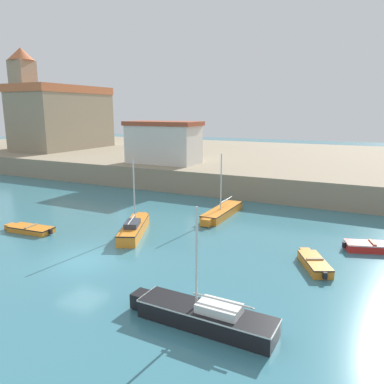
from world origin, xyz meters
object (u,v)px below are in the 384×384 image
object	(u,v)px
church	(59,115)
sailboat_orange_3	(134,228)
sailboat_orange_6	(222,212)
dinghy_red_5	(374,247)
dinghy_orange_0	(314,263)
dinghy_orange_1	(30,229)
harbor_shed_near_wharf	(163,142)
sailboat_black_4	(204,315)

from	to	relation	value
church	sailboat_orange_3	bearing A→B (deg)	-38.33
sailboat_orange_6	dinghy_red_5	bearing A→B (deg)	-15.52
sailboat_orange_3	church	world-z (taller)	church
dinghy_orange_0	dinghy_orange_1	xyz separation A→B (m)	(-19.67, -2.57, -0.05)
dinghy_orange_0	sailboat_orange_3	bearing A→B (deg)	178.31
dinghy_red_5	dinghy_orange_0	bearing A→B (deg)	-124.98
church	harbor_shed_near_wharf	world-z (taller)	church
dinghy_orange_0	dinghy_red_5	distance (m)	5.26
harbor_shed_near_wharf	sailboat_orange_3	bearing A→B (deg)	-65.91
dinghy_orange_1	harbor_shed_near_wharf	size ratio (longest dim) A/B	0.47
dinghy_orange_1	sailboat_orange_3	xyz separation A→B (m)	(7.18, 2.94, 0.26)
dinghy_orange_0	sailboat_black_4	size ratio (longest dim) A/B	0.54
dinghy_orange_0	sailboat_orange_3	size ratio (longest dim) A/B	0.59
church	sailboat_orange_6	bearing A→B (deg)	-27.05
sailboat_orange_3	sailboat_black_4	size ratio (longest dim) A/B	0.92
dinghy_red_5	sailboat_orange_3	bearing A→B (deg)	-165.74
sailboat_black_4	sailboat_orange_6	world-z (taller)	sailboat_orange_6
sailboat_black_4	harbor_shed_near_wharf	xyz separation A→B (m)	(-17.32, 26.40, 4.49)
dinghy_orange_0	sailboat_orange_3	distance (m)	12.50
dinghy_orange_0	church	xyz separation A→B (m)	(-45.19, 26.22, 7.68)
dinghy_red_5	dinghy_orange_1	bearing A→B (deg)	-163.13
dinghy_orange_1	dinghy_red_5	distance (m)	23.71
sailboat_orange_6	sailboat_orange_3	bearing A→B (deg)	-118.59
dinghy_red_5	sailboat_black_4	bearing A→B (deg)	-116.51
dinghy_red_5	sailboat_orange_6	distance (m)	12.04
sailboat_orange_3	harbor_shed_near_wharf	bearing A→B (deg)	114.09
dinghy_red_5	sailboat_orange_6	xyz separation A→B (m)	(-11.60, 3.22, 0.09)
sailboat_black_4	harbor_shed_near_wharf	size ratio (longest dim) A/B	0.74
sailboat_orange_3	dinghy_red_5	xyz separation A→B (m)	(15.51, 3.94, -0.20)
sailboat_orange_3	dinghy_orange_0	bearing A→B (deg)	-1.69
sailboat_black_4	dinghy_red_5	size ratio (longest dim) A/B	1.68
sailboat_orange_6	harbor_shed_near_wharf	world-z (taller)	harbor_shed_near_wharf
dinghy_orange_0	dinghy_orange_1	distance (m)	19.84
sailboat_orange_6	harbor_shed_near_wharf	distance (m)	16.70
harbor_shed_near_wharf	sailboat_orange_6	bearing A→B (deg)	-42.07
sailboat_orange_6	church	xyz separation A→B (m)	(-36.60, 18.69, 7.59)
dinghy_orange_0	sailboat_orange_6	size ratio (longest dim) A/B	0.52
sailboat_black_4	church	distance (m)	54.77
sailboat_orange_6	church	bearing A→B (deg)	152.95
sailboat_orange_6	harbor_shed_near_wharf	xyz separation A→B (m)	(-11.92, 10.76, 4.60)
church	dinghy_orange_1	bearing A→B (deg)	-48.45
dinghy_orange_0	dinghy_red_5	xyz separation A→B (m)	(3.02, 4.31, 0.01)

